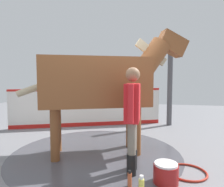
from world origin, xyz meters
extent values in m
cube|color=gray|center=(0.00, 0.00, -0.01)|extent=(16.00, 16.00, 0.02)
cylinder|color=#4C4C54|center=(0.01, 0.05, 0.00)|extent=(3.35, 3.35, 0.00)
cube|color=white|center=(2.15, 0.91, 0.56)|extent=(1.80, 4.36, 1.12)
cube|color=red|center=(2.15, 0.91, 1.15)|extent=(1.83, 4.37, 0.06)
cube|color=red|center=(2.15, 0.91, 0.06)|extent=(1.81, 4.36, 0.12)
cylinder|color=#4C4C51|center=(2.78, -1.60, 1.32)|extent=(0.16, 0.16, 2.64)
cube|color=brown|center=(0.01, 0.05, 1.42)|extent=(1.61, 2.22, 0.92)
cylinder|color=brown|center=(0.53, -0.57, 0.48)|extent=(0.16, 0.16, 0.96)
cylinder|color=brown|center=(0.06, -0.76, 0.48)|extent=(0.16, 0.16, 0.96)
cylinder|color=brown|center=(-0.04, 0.85, 0.48)|extent=(0.16, 0.16, 0.96)
cylinder|color=brown|center=(-0.51, 0.67, 0.48)|extent=(0.16, 0.16, 0.96)
cylinder|color=brown|center=(0.43, -1.01, 1.88)|extent=(0.68, 0.89, 0.88)
cube|color=#C6B793|center=(0.43, -1.01, 2.02)|extent=(0.31, 0.65, 0.54)
cube|color=brown|center=(0.60, -1.42, 2.21)|extent=(0.50, 0.71, 0.56)
cylinder|color=#C6B793|center=(-0.41, 1.08, 1.32)|extent=(0.37, 0.69, 0.35)
cylinder|color=black|center=(-0.77, -0.74, 0.16)|extent=(0.15, 0.15, 0.33)
cylinder|color=slate|center=(-0.77, -0.74, 0.58)|extent=(0.13, 0.13, 0.49)
cylinder|color=black|center=(-0.56, -0.74, 0.16)|extent=(0.15, 0.15, 0.33)
cylinder|color=slate|center=(-0.56, -0.74, 0.58)|extent=(0.13, 0.13, 0.49)
cube|color=red|center=(-0.67, -0.74, 1.12)|extent=(0.48, 0.22, 0.58)
cylinder|color=red|center=(-0.96, -0.74, 1.13)|extent=(0.09, 0.09, 0.55)
cylinder|color=red|center=(-0.38, -0.74, 1.13)|extent=(0.09, 0.09, 0.55)
sphere|color=#936B4C|center=(-0.67, -0.74, 1.55)|extent=(0.22, 0.22, 0.22)
cylinder|color=maroon|center=(-0.91, -1.25, 0.13)|extent=(0.35, 0.35, 0.26)
cylinder|color=white|center=(-0.91, -1.25, 0.28)|extent=(0.33, 0.33, 0.03)
cylinder|color=#D8CC4C|center=(-1.29, -0.92, 0.11)|extent=(0.07, 0.07, 0.22)
cylinder|color=white|center=(-1.29, -0.92, 0.24)|extent=(0.05, 0.05, 0.05)
cylinder|color=#CC5933|center=(-1.10, -0.75, 0.09)|extent=(0.06, 0.06, 0.19)
cylinder|color=black|center=(-1.10, -0.75, 0.21)|extent=(0.04, 0.04, 0.04)
torus|color=#B72D1E|center=(-0.54, -1.60, 0.02)|extent=(0.61, 0.61, 0.03)
camera|label=1|loc=(-3.73, -1.03, 1.48)|focal=31.73mm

